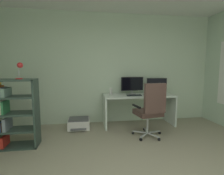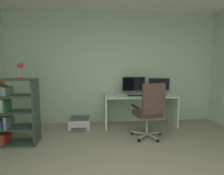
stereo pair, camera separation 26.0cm
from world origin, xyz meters
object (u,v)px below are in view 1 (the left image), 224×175
at_px(desk, 138,102).
at_px(bookshelf, 5,114).
at_px(monitor_main, 132,84).
at_px(monitor_secondary, 157,85).
at_px(desktop_speaker, 111,91).
at_px(desk_lamp, 20,68).
at_px(keyboard, 134,95).
at_px(office_chair, 151,108).
at_px(printer, 79,123).
at_px(computer_mouse, 145,94).

bearing_deg(desk, bookshelf, -162.73).
relative_size(desk, monitor_main, 3.01).
distance_m(monitor_secondary, desktop_speaker, 1.19).
height_order(desktop_speaker, desk_lamp, desk_lamp).
relative_size(monitor_secondary, desk_lamp, 1.75).
height_order(monitor_main, keyboard, monitor_main).
bearing_deg(desktop_speaker, office_chair, -52.96).
relative_size(desk, office_chair, 1.52).
height_order(monitor_main, bookshelf, bookshelf).
distance_m(desktop_speaker, desk_lamp, 2.00).
bearing_deg(office_chair, desktop_speaker, 127.04).
bearing_deg(office_chair, bookshelf, -179.77).
bearing_deg(monitor_main, desktop_speaker, -174.98).
bearing_deg(monitor_main, monitor_secondary, 0.01).
xyz_separation_m(desk_lamp, printer, (0.93, 0.79, -1.29)).
relative_size(monitor_secondary, office_chair, 0.45).
relative_size(computer_mouse, office_chair, 0.09).
bearing_deg(bookshelf, computer_mouse, 14.75).
bearing_deg(monitor_main, desk, -41.07).
distance_m(desk, office_chair, 0.82).
relative_size(monitor_secondary, keyboard, 1.46).
bearing_deg(desktop_speaker, bookshelf, -155.82).
height_order(keyboard, bookshelf, bookshelf).
height_order(computer_mouse, office_chair, office_chair).
height_order(keyboard, desktop_speaker, desktop_speaker).
relative_size(bookshelf, printer, 2.36).
relative_size(monitor_secondary, desktop_speaker, 2.92).
relative_size(keyboard, printer, 0.66).
bearing_deg(monitor_main, office_chair, -82.33).
bearing_deg(office_chair, desk, 89.65).
height_order(monitor_secondary, printer, monitor_secondary).
xyz_separation_m(bookshelf, printer, (1.22, 0.79, -0.48)).
relative_size(computer_mouse, desk_lamp, 0.35).
bearing_deg(monitor_secondary, printer, -175.53).
xyz_separation_m(monitor_secondary, desktop_speaker, (-1.18, -0.05, -0.14)).
distance_m(monitor_main, computer_mouse, 0.40).
distance_m(desktop_speaker, bookshelf, 2.20).
relative_size(desk, keyboard, 4.97).
bearing_deg(keyboard, desktop_speaker, 163.21).
xyz_separation_m(desk, desktop_speaker, (-0.67, 0.07, 0.27)).
relative_size(monitor_secondary, bookshelf, 0.41).
distance_m(monitor_secondary, computer_mouse, 0.47).
xyz_separation_m(monitor_main, desk_lamp, (-2.24, -0.94, 0.41)).
height_order(desktop_speaker, printer, desktop_speaker).
xyz_separation_m(monitor_main, computer_mouse, (0.27, -0.21, -0.23)).
relative_size(computer_mouse, desktop_speaker, 0.59).
distance_m(desk, keyboard, 0.27).
relative_size(computer_mouse, bookshelf, 0.08).
relative_size(desk_lamp, printer, 0.55).
height_order(monitor_main, office_chair, monitor_main).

